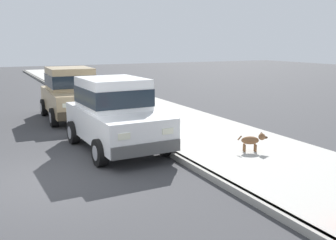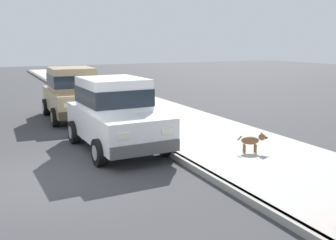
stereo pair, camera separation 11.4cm
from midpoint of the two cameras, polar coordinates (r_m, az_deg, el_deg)
name	(u,v)px [view 2 (the right image)]	position (r m, az deg, el deg)	size (l,w,h in m)	color
ground_plane	(41,181)	(8.43, -17.86, -8.62)	(80.00, 80.00, 0.00)	#38383A
curb	(179,158)	(9.33, 2.02, -5.65)	(0.16, 64.00, 0.14)	gray
sidewalk	(241,149)	(10.26, 10.97, -4.27)	(3.60, 64.00, 0.14)	#A8A59E
car_white_hatchback	(115,113)	(10.32, -7.47, 1.10)	(2.05, 3.85, 1.88)	white
car_tan_hatchback	(73,92)	(14.80, -13.63, 4.00)	(2.02, 3.84, 1.88)	tan
dog_brown	(253,140)	(9.80, 12.71, -2.92)	(0.70, 0.41, 0.49)	brown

